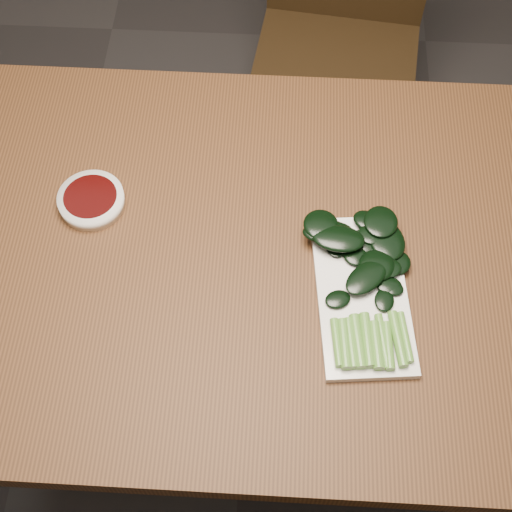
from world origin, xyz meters
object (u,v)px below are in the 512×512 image
object	(u,v)px
chair_far	(340,32)
gai_lan	(361,267)
table	(239,269)
sauce_bowl	(91,200)
serving_plate	(362,294)

from	to	relation	value
chair_far	gai_lan	bearing A→B (deg)	-83.11
table	sauce_bowl	size ratio (longest dim) A/B	12.25
chair_far	sauce_bowl	world-z (taller)	chair_far
chair_far	gai_lan	distance (m)	0.91
chair_far	sauce_bowl	size ratio (longest dim) A/B	7.79
table	chair_far	size ratio (longest dim) A/B	1.57
sauce_bowl	gai_lan	world-z (taller)	gai_lan
table	gai_lan	world-z (taller)	gai_lan
table	chair_far	world-z (taller)	chair_far
table	gai_lan	size ratio (longest dim) A/B	4.73
table	chair_far	xyz separation A→B (m)	(0.20, 0.82, -0.19)
chair_far	sauce_bowl	distance (m)	0.92
serving_plate	gai_lan	size ratio (longest dim) A/B	1.02
chair_far	serving_plate	distance (m)	0.94
sauce_bowl	gai_lan	distance (m)	0.48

